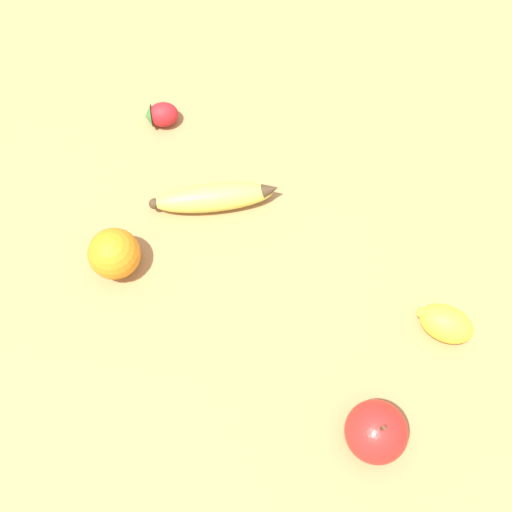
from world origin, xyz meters
The scene contains 6 objects.
ground_plane centered at (0.00, 0.00, 0.00)m, with size 3.00×3.00×0.00m, color #A87A47.
banana centered at (0.11, 0.11, 0.02)m, with size 0.09×0.18×0.04m.
orange centered at (-0.01, 0.22, 0.03)m, with size 0.07×0.07×0.07m.
strawberry centered at (0.23, 0.22, 0.02)m, with size 0.05×0.06×0.04m.
apple centered at (-0.17, -0.14, 0.03)m, with size 0.08×0.08×0.08m.
lemon centered at (-0.02, -0.22, 0.02)m, with size 0.06×0.08×0.05m.
Camera 1 is at (-0.27, -0.02, 0.77)m, focal length 42.00 mm.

